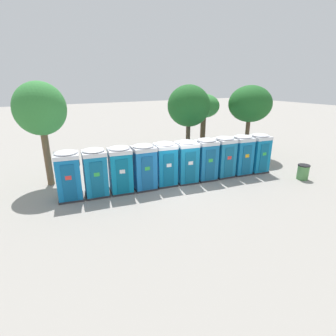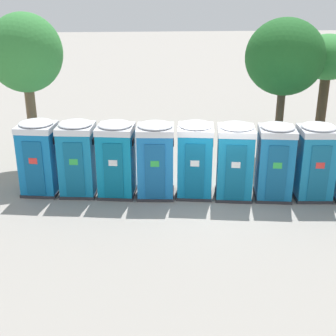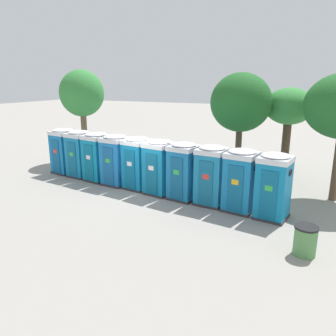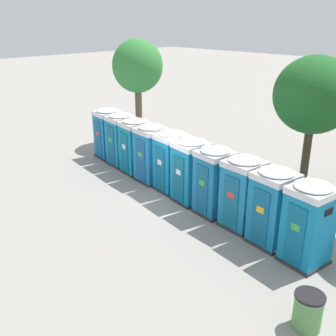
{
  "view_description": "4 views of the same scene",
  "coord_description": "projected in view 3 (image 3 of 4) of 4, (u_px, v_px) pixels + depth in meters",
  "views": [
    {
      "loc": [
        -7.37,
        -12.07,
        5.78
      ],
      "look_at": [
        -0.46,
        0.38,
        1.01
      ],
      "focal_mm": 28.0,
      "sensor_mm": 36.0,
      "label": 1
    },
    {
      "loc": [
        -2.63,
        -13.9,
        6.64
      ],
      "look_at": [
        -1.49,
        0.51,
        0.97
      ],
      "focal_mm": 50.0,
      "sensor_mm": 36.0,
      "label": 2
    },
    {
      "loc": [
        7.29,
        -12.69,
        5.1
      ],
      "look_at": [
        1.16,
        0.18,
        1.29
      ],
      "focal_mm": 35.0,
      "sensor_mm": 36.0,
      "label": 3
    },
    {
      "loc": [
        10.07,
        -10.28,
        6.82
      ],
      "look_at": [
        -0.76,
        0.42,
        0.93
      ],
      "focal_mm": 42.0,
      "sensor_mm": 36.0,
      "label": 4
    }
  ],
  "objects": [
    {
      "name": "ground_plane",
      "position": [
        144.0,
        192.0,
        15.42
      ],
      "size": [
        120.0,
        120.0,
        0.0
      ],
      "primitive_type": "plane",
      "color": "gray"
    },
    {
      "name": "portapotty_0",
      "position": [
        64.0,
        151.0,
        18.42
      ],
      "size": [
        1.38,
        1.38,
        2.54
      ],
      "color": "#2D2D33",
      "rests_on": "ground"
    },
    {
      "name": "portapotty_1",
      "position": [
        80.0,
        153.0,
        17.72
      ],
      "size": [
        1.31,
        1.33,
        2.54
      ],
      "color": "#2D2D33",
      "rests_on": "ground"
    },
    {
      "name": "portapotty_2",
      "position": [
        97.0,
        156.0,
        17.02
      ],
      "size": [
        1.36,
        1.37,
        2.54
      ],
      "color": "#2D2D33",
      "rests_on": "ground"
    },
    {
      "name": "portapotty_3",
      "position": [
        116.0,
        160.0,
        16.33
      ],
      "size": [
        1.32,
        1.31,
        2.54
      ],
      "color": "#2D2D33",
      "rests_on": "ground"
    },
    {
      "name": "portapotty_4",
      "position": [
        137.0,
        163.0,
        15.73
      ],
      "size": [
        1.33,
        1.35,
        2.54
      ],
      "color": "#2D2D33",
      "rests_on": "ground"
    },
    {
      "name": "portapotty_5",
      "position": [
        159.0,
        167.0,
        14.99
      ],
      "size": [
        1.37,
        1.37,
        2.54
      ],
      "color": "#2D2D33",
      "rests_on": "ground"
    },
    {
      "name": "portapotty_6",
      "position": [
        184.0,
        171.0,
        14.32
      ],
      "size": [
        1.33,
        1.36,
        2.54
      ],
      "color": "#2D2D33",
      "rests_on": "ground"
    },
    {
      "name": "portapotty_7",
      "position": [
        211.0,
        175.0,
        13.69
      ],
      "size": [
        1.28,
        1.29,
        2.54
      ],
      "color": "#2D2D33",
      "rests_on": "ground"
    },
    {
      "name": "portapotty_8",
      "position": [
        241.0,
        180.0,
        12.98
      ],
      "size": [
        1.34,
        1.35,
        2.54
      ],
      "color": "#2D2D33",
      "rests_on": "ground"
    },
    {
      "name": "portapotty_9",
      "position": [
        273.0,
        186.0,
        12.26
      ],
      "size": [
        1.32,
        1.35,
        2.54
      ],
      "color": "#2D2D33",
      "rests_on": "ground"
    },
    {
      "name": "street_tree_0",
      "position": [
        82.0,
        94.0,
        20.23
      ],
      "size": [
        2.72,
        2.72,
        5.78
      ],
      "color": "brown",
      "rests_on": "ground"
    },
    {
      "name": "street_tree_2",
      "position": [
        241.0,
        103.0,
        16.62
      ],
      "size": [
        3.08,
        3.08,
        5.52
      ],
      "color": "#4C3826",
      "rests_on": "ground"
    },
    {
      "name": "street_tree_3",
      "position": [
        289.0,
        108.0,
        16.79
      ],
      "size": [
        2.47,
        2.47,
        4.78
      ],
      "color": "#4C3826",
      "rests_on": "ground"
    },
    {
      "name": "trash_can",
      "position": [
        305.0,
        241.0,
        9.8
      ],
      "size": [
        0.7,
        0.7,
        0.92
      ],
      "color": "#518C4C",
      "rests_on": "ground"
    }
  ]
}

